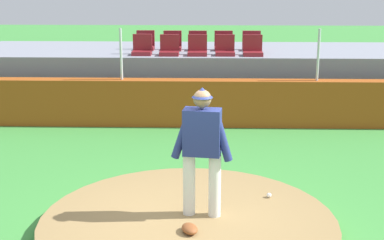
% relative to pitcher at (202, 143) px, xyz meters
% --- Properties ---
extents(ground_plane, '(60.00, 60.00, 0.00)m').
position_rel_pitcher_xyz_m(ground_plane, '(-0.19, -0.16, -1.26)').
color(ground_plane, '#3E8E3C').
extents(pitchers_mound, '(4.12, 4.12, 0.20)m').
position_rel_pitcher_xyz_m(pitchers_mound, '(-0.19, -0.16, -1.16)').
color(pitchers_mound, olive).
rests_on(pitchers_mound, ground_plane).
extents(pitcher, '(0.86, 0.33, 1.83)m').
position_rel_pitcher_xyz_m(pitcher, '(0.00, 0.00, 0.00)').
color(pitcher, silver).
rests_on(pitcher, pitchers_mound).
extents(baseball, '(0.07, 0.07, 0.07)m').
position_rel_pitcher_xyz_m(baseball, '(1.01, 0.64, -1.02)').
color(baseball, white).
rests_on(baseball, pitchers_mound).
extents(fielding_glove, '(0.28, 0.35, 0.11)m').
position_rel_pitcher_xyz_m(fielding_glove, '(-0.15, -0.56, -1.01)').
color(fielding_glove, brown).
rests_on(fielding_glove, pitchers_mound).
extents(brick_barrier, '(12.95, 0.40, 1.09)m').
position_rel_pitcher_xyz_m(brick_barrier, '(-0.19, 5.36, -0.72)').
color(brick_barrier, '#9F4817').
rests_on(brick_barrier, ground_plane).
extents(fence_post_left, '(0.06, 0.06, 1.18)m').
position_rel_pitcher_xyz_m(fence_post_left, '(-1.91, 5.36, 0.42)').
color(fence_post_left, silver).
rests_on(fence_post_left, brick_barrier).
extents(fence_post_right, '(0.06, 0.06, 1.18)m').
position_rel_pitcher_xyz_m(fence_post_right, '(2.57, 5.36, 0.42)').
color(fence_post_right, silver).
rests_on(fence_post_right, brick_barrier).
extents(bleacher_platform, '(11.85, 3.16, 1.47)m').
position_rel_pitcher_xyz_m(bleacher_platform, '(-0.19, 7.72, -0.52)').
color(bleacher_platform, gray).
rests_on(bleacher_platform, ground_plane).
extents(stadium_chair_0, '(0.48, 0.44, 0.50)m').
position_rel_pitcher_xyz_m(stadium_chair_0, '(-1.58, 6.69, 0.37)').
color(stadium_chair_0, maroon).
rests_on(stadium_chair_0, bleacher_platform).
extents(stadium_chair_1, '(0.48, 0.44, 0.50)m').
position_rel_pitcher_xyz_m(stadium_chair_1, '(-0.89, 6.63, 0.37)').
color(stadium_chair_1, maroon).
rests_on(stadium_chair_1, bleacher_platform).
extents(stadium_chair_2, '(0.48, 0.44, 0.50)m').
position_rel_pitcher_xyz_m(stadium_chair_2, '(-0.19, 6.64, 0.37)').
color(stadium_chair_2, maroon).
rests_on(stadium_chair_2, bleacher_platform).
extents(stadium_chair_3, '(0.48, 0.44, 0.50)m').
position_rel_pitcher_xyz_m(stadium_chair_3, '(0.50, 6.67, 0.37)').
color(stadium_chair_3, maroon).
rests_on(stadium_chair_3, bleacher_platform).
extents(stadium_chair_4, '(0.48, 0.44, 0.50)m').
position_rel_pitcher_xyz_m(stadium_chair_4, '(1.19, 6.63, 0.37)').
color(stadium_chair_4, maroon).
rests_on(stadium_chair_4, bleacher_platform).
extents(stadium_chair_5, '(0.48, 0.44, 0.50)m').
position_rel_pitcher_xyz_m(stadium_chair_5, '(-1.60, 7.58, 0.37)').
color(stadium_chair_5, maroon).
rests_on(stadium_chair_5, bleacher_platform).
extents(stadium_chair_6, '(0.48, 0.44, 0.50)m').
position_rel_pitcher_xyz_m(stadium_chair_6, '(-0.87, 7.54, 0.37)').
color(stadium_chair_6, maroon).
rests_on(stadium_chair_6, bleacher_platform).
extents(stadium_chair_7, '(0.48, 0.44, 0.50)m').
position_rel_pitcher_xyz_m(stadium_chair_7, '(-0.20, 7.54, 0.37)').
color(stadium_chair_7, maroon).
rests_on(stadium_chair_7, bleacher_platform).
extents(stadium_chair_8, '(0.48, 0.44, 0.50)m').
position_rel_pitcher_xyz_m(stadium_chair_8, '(0.49, 7.55, 0.37)').
color(stadium_chair_8, maroon).
rests_on(stadium_chair_8, bleacher_platform).
extents(stadium_chair_9, '(0.48, 0.44, 0.50)m').
position_rel_pitcher_xyz_m(stadium_chair_9, '(1.23, 7.56, 0.37)').
color(stadium_chair_9, maroon).
rests_on(stadium_chair_9, bleacher_platform).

